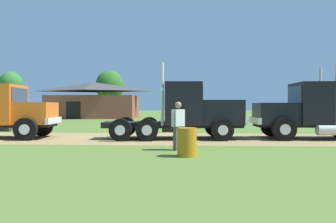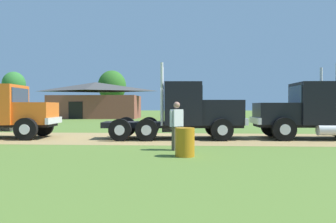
{
  "view_description": "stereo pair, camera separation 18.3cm",
  "coord_description": "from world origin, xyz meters",
  "px_view_note": "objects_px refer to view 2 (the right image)",
  "views": [
    {
      "loc": [
        1.49,
        -16.46,
        1.67
      ],
      "look_at": [
        0.64,
        0.85,
        1.36
      ],
      "focal_mm": 34.41,
      "sensor_mm": 36.0,
      "label": 1
    },
    {
      "loc": [
        1.68,
        -16.45,
        1.67
      ],
      "look_at": [
        0.64,
        0.85,
        1.36
      ],
      "focal_mm": 34.41,
      "sensor_mm": 36.0,
      "label": 2
    }
  ],
  "objects_px": {
    "visitor_far_side": "(283,117)",
    "visitor_standing_near": "(177,124)",
    "truck_foreground_white": "(189,112)",
    "truck_near_left": "(323,113)",
    "truck_near_right": "(4,113)",
    "steel_barrel": "(185,142)",
    "shed_building": "(96,101)"
  },
  "relations": [
    {
      "from": "visitor_far_side",
      "to": "visitor_standing_near",
      "type": "bearing_deg",
      "value": -124.41
    },
    {
      "from": "truck_foreground_white",
      "to": "visitor_standing_near",
      "type": "xyz_separation_m",
      "value": [
        -0.47,
        -4.26,
        -0.35
      ]
    },
    {
      "from": "truck_near_left",
      "to": "truck_near_right",
      "type": "bearing_deg",
      "value": -178.05
    },
    {
      "from": "truck_near_right",
      "to": "visitor_standing_near",
      "type": "distance_m",
      "value": 9.89
    },
    {
      "from": "truck_near_right",
      "to": "truck_foreground_white",
      "type": "bearing_deg",
      "value": 1.59
    },
    {
      "from": "truck_near_right",
      "to": "steel_barrel",
      "type": "xyz_separation_m",
      "value": [
        9.36,
        -5.47,
        -0.83
      ]
    },
    {
      "from": "truck_near_right",
      "to": "visitor_far_side",
      "type": "bearing_deg",
      "value": 20.46
    },
    {
      "from": "truck_near_left",
      "to": "steel_barrel",
      "type": "bearing_deg",
      "value": -138.81
    },
    {
      "from": "truck_near_left",
      "to": "shed_building",
      "type": "distance_m",
      "value": 32.65
    },
    {
      "from": "truck_foreground_white",
      "to": "shed_building",
      "type": "xyz_separation_m",
      "value": [
        -12.47,
        26.68,
        1.02
      ]
    },
    {
      "from": "steel_barrel",
      "to": "truck_near_left",
      "type": "bearing_deg",
      "value": 41.19
    },
    {
      "from": "visitor_far_side",
      "to": "shed_building",
      "type": "height_order",
      "value": "shed_building"
    },
    {
      "from": "steel_barrel",
      "to": "truck_foreground_white",
      "type": "bearing_deg",
      "value": 88.46
    },
    {
      "from": "steel_barrel",
      "to": "shed_building",
      "type": "xyz_separation_m",
      "value": [
        -12.32,
        32.41,
        1.89
      ]
    },
    {
      "from": "truck_near_right",
      "to": "visitor_standing_near",
      "type": "relative_size",
      "value": 3.94
    },
    {
      "from": "truck_near_left",
      "to": "visitor_far_side",
      "type": "height_order",
      "value": "truck_near_left"
    },
    {
      "from": "truck_near_left",
      "to": "steel_barrel",
      "type": "distance_m",
      "value": 9.18
    },
    {
      "from": "truck_foreground_white",
      "to": "visitor_standing_near",
      "type": "height_order",
      "value": "truck_foreground_white"
    },
    {
      "from": "truck_near_left",
      "to": "shed_building",
      "type": "height_order",
      "value": "shed_building"
    },
    {
      "from": "truck_near_right",
      "to": "shed_building",
      "type": "distance_m",
      "value": 27.13
    },
    {
      "from": "truck_near_right",
      "to": "visitor_standing_near",
      "type": "height_order",
      "value": "truck_near_right"
    },
    {
      "from": "visitor_standing_near",
      "to": "steel_barrel",
      "type": "distance_m",
      "value": 1.6
    },
    {
      "from": "truck_near_right",
      "to": "shed_building",
      "type": "relative_size",
      "value": 0.59
    },
    {
      "from": "truck_near_left",
      "to": "visitor_far_side",
      "type": "relative_size",
      "value": 4.16
    },
    {
      "from": "truck_near_right",
      "to": "steel_barrel",
      "type": "distance_m",
      "value": 10.87
    },
    {
      "from": "truck_near_left",
      "to": "steel_barrel",
      "type": "xyz_separation_m",
      "value": [
        -6.88,
        -6.02,
        -0.82
      ]
    },
    {
      "from": "visitor_standing_near",
      "to": "truck_near_left",
      "type": "bearing_deg",
      "value": 32.26
    },
    {
      "from": "truck_near_left",
      "to": "truck_near_right",
      "type": "relative_size",
      "value": 0.97
    },
    {
      "from": "visitor_standing_near",
      "to": "shed_building",
      "type": "height_order",
      "value": "shed_building"
    },
    {
      "from": "shed_building",
      "to": "truck_foreground_white",
      "type": "bearing_deg",
      "value": -64.94
    },
    {
      "from": "truck_near_left",
      "to": "shed_building",
      "type": "xyz_separation_m",
      "value": [
        -19.2,
        26.39,
        1.07
      ]
    },
    {
      "from": "truck_near_left",
      "to": "truck_near_right",
      "type": "xyz_separation_m",
      "value": [
        -16.24,
        -0.55,
        0.02
      ]
    }
  ]
}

